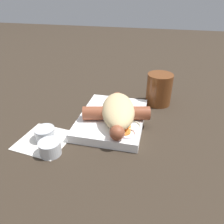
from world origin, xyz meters
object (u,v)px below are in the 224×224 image
object	(u,v)px
food_tray	(112,119)
condiment_cup_near	(45,135)
drink_glass	(159,89)
condiment_cup_far	(50,149)
bread_roll	(118,110)
sausage	(116,113)

from	to	relation	value
food_tray	condiment_cup_near	distance (m)	0.18
drink_glass	condiment_cup_far	bearing A→B (deg)	-36.56
bread_roll	condiment_cup_far	distance (m)	0.19
bread_roll	drink_glass	distance (m)	0.18
bread_roll	condiment_cup_near	size ratio (longest dim) A/B	3.82
bread_roll	sausage	distance (m)	0.01
food_tray	condiment_cup_far	distance (m)	0.19
condiment_cup_near	condiment_cup_far	size ratio (longest dim) A/B	1.00
bread_roll	sausage	size ratio (longest dim) A/B	0.91
condiment_cup_far	food_tray	bearing A→B (deg)	146.08
sausage	drink_glass	distance (m)	0.19
sausage	food_tray	bearing A→B (deg)	-136.53
condiment_cup_near	food_tray	bearing A→B (deg)	128.37
condiment_cup_far	sausage	bearing A→B (deg)	139.44
condiment_cup_near	drink_glass	world-z (taller)	drink_glass
condiment_cup_near	drink_glass	xyz separation A→B (m)	(-0.25, 0.26, 0.03)
food_tray	condiment_cup_far	xyz separation A→B (m)	(0.15, -0.10, 0.00)
condiment_cup_far	bread_roll	bearing A→B (deg)	139.04
condiment_cup_far	drink_glass	distance (m)	0.37
condiment_cup_near	bread_roll	bearing A→B (deg)	121.62
condiment_cup_near	drink_glass	bearing A→B (deg)	134.64
food_tray	condiment_cup_near	xyz separation A→B (m)	(0.11, -0.14, 0.00)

